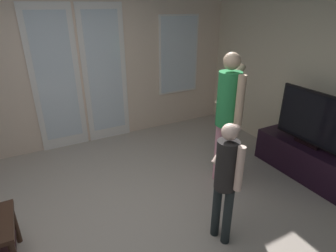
{
  "coord_description": "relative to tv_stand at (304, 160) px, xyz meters",
  "views": [
    {
      "loc": [
        -0.44,
        -2.06,
        2.12
      ],
      "look_at": [
        0.7,
        0.1,
        1.04
      ],
      "focal_mm": 29.56,
      "sensor_mm": 36.0,
      "label": 1
    }
  ],
  "objects": [
    {
      "name": "person_child",
      "position": [
        -1.66,
        -0.38,
        0.51
      ],
      "size": [
        0.44,
        0.4,
        1.23
      ],
      "color": "#202628",
      "rests_on": "ground_plane"
    },
    {
      "name": "wall_back_with_doors",
      "position": [
        -2.56,
        2.37,
        1.15
      ],
      "size": [
        5.95,
        0.09,
        2.82
      ],
      "color": "beige",
      "rests_on": "ground_plane"
    },
    {
      "name": "ground_plane",
      "position": [
        -2.64,
        0.1,
        -0.23
      ],
      "size": [
        5.95,
        4.62,
        0.02
      ],
      "primitive_type": "cube",
      "color": "#A6978B"
    },
    {
      "name": "flat_screen_tv",
      "position": [
        -0.0,
        0.0,
        0.58
      ],
      "size": [
        0.08,
        0.95,
        0.71
      ],
      "color": "black",
      "rests_on": "tv_stand"
    },
    {
      "name": "wall_right_plain",
      "position": [
        0.3,
        0.1,
        1.17
      ],
      "size": [
        0.06,
        4.62,
        2.79
      ],
      "color": "beige",
      "rests_on": "ground_plane"
    },
    {
      "name": "tv_stand",
      "position": [
        0.0,
        0.0,
        0.0
      ],
      "size": [
        0.4,
        1.31,
        0.44
      ],
      "color": "black",
      "rests_on": "ground_plane"
    },
    {
      "name": "person_adult",
      "position": [
        -1.06,
        0.37,
        0.77
      ],
      "size": [
        0.53,
        0.47,
        1.65
      ],
      "color": "pink",
      "rests_on": "ground_plane"
    }
  ]
}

